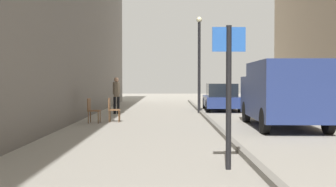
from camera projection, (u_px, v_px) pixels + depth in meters
name	position (u px, v px, depth m)	size (l,w,h in m)	color
ground_plane	(171.00, 131.00, 13.69)	(80.00, 80.00, 0.00)	gray
kerb_strip	(221.00, 130.00, 13.69)	(0.16, 40.00, 0.12)	slate
pedestrian_main_foreground	(118.00, 93.00, 20.88)	(0.34, 0.25, 1.77)	black
delivery_van	(284.00, 92.00, 14.79)	(2.26, 5.40, 2.24)	navy
parked_car	(223.00, 97.00, 23.31)	(1.94, 4.25, 1.45)	navy
street_sign_post	(230.00, 84.00, 7.80)	(0.60, 0.10, 2.60)	black
lamp_post	(201.00, 58.00, 21.38)	(0.28, 0.28, 4.76)	black
cafe_chair_near_window	(114.00, 108.00, 16.86)	(0.45, 0.45, 0.94)	brown
cafe_chair_by_doorway	(93.00, 109.00, 16.40)	(0.46, 0.46, 0.94)	brown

